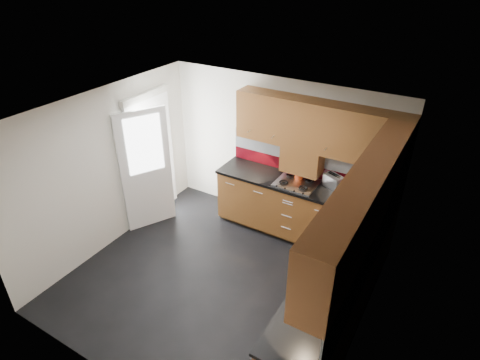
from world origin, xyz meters
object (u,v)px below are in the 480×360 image
Objects in this scene: food_processor at (372,213)px; toaster at (333,181)px; gas_hob at (296,183)px; utensil_pot at (299,173)px.

toaster is at bearing 139.54° from food_processor.
gas_hob is 1.84× the size of food_processor.
utensil_pot is (-0.03, 0.15, 0.09)m from gas_hob.
gas_hob is at bearing -159.00° from toaster.
food_processor reaches higher than gas_hob.
utensil_pot is 1.36m from food_processor.
gas_hob is at bearing -79.65° from utensil_pot.
food_processor is (1.24, -0.56, 0.05)m from utensil_pot.
toaster reaches higher than gas_hob.
toaster is 0.98× the size of food_processor.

